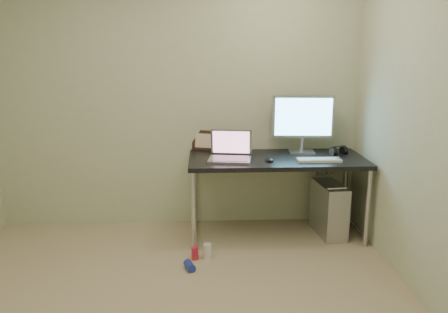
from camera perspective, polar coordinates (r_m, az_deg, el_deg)
wall_back at (r=4.23m, az=-6.17°, el=7.48°), size 3.50×0.02×2.50m
desk at (r=4.03m, az=6.88°, el=-1.20°), size 1.60×0.70×0.75m
tower_computer at (r=4.26m, az=13.52°, el=-6.67°), size 0.26×0.49×0.53m
cable_a at (r=4.49m, az=11.91°, el=-3.48°), size 0.01×0.16×0.69m
cable_b at (r=4.50m, az=13.08°, el=-3.77°), size 0.02×0.11×0.71m
can_red at (r=3.74m, az=-3.82°, el=-12.49°), size 0.06×0.06×0.11m
can_white at (r=3.75m, az=-2.17°, el=-12.25°), size 0.08×0.08×0.13m
can_blue at (r=3.59m, az=-4.52°, el=-14.05°), size 0.10×0.14×0.07m
laptop at (r=3.91m, az=0.82°, el=0.50°), size 0.41×0.36×0.26m
monitor at (r=4.19m, az=10.27°, el=4.79°), size 0.58×0.18×0.55m
keyboard at (r=3.94m, az=12.31°, el=-0.45°), size 0.38×0.13×0.02m
mouse_right at (r=3.99m, az=14.68°, el=-0.30°), size 0.09×0.12×0.04m
mouse_left at (r=3.87m, az=5.94°, el=-0.35°), size 0.09×0.12×0.04m
headphones at (r=4.24m, az=14.74°, el=0.66°), size 0.18×0.10×0.10m
picture_frame at (r=4.26m, az=-2.57°, el=2.11°), size 0.26×0.14×0.20m
webcam at (r=4.22m, az=1.24°, el=1.99°), size 0.05×0.04×0.13m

